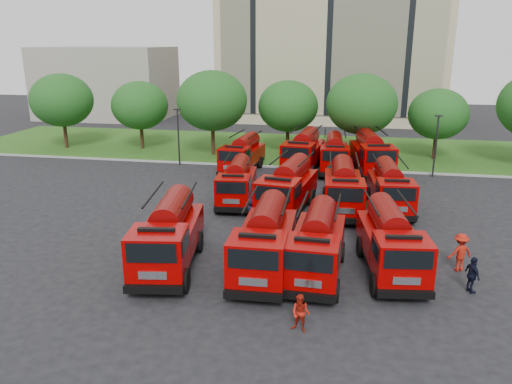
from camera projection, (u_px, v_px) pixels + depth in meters
ground at (251, 246)px, 27.38m from camera, size 140.00×140.00×0.00m
lawn at (299, 149)px, 51.82m from camera, size 70.00×16.00×0.12m
curb at (290, 167)px, 44.20m from camera, size 70.00×0.30×0.14m
apartment_building at (332, 28)px, 68.50m from camera, size 30.00×14.18×25.00m
side_building at (107, 83)px, 72.56m from camera, size 18.00×12.00×10.00m
tree_0 at (62, 100)px, 50.81m from camera, size 6.30×6.30×7.70m
tree_1 at (140, 105)px, 50.49m from camera, size 5.71×5.71×6.98m
tree_2 at (212, 101)px, 47.45m from camera, size 6.72×6.72×8.22m
tree_3 at (288, 106)px, 48.77m from camera, size 5.88×5.88×7.19m
tree_4 at (362, 104)px, 45.98m from camera, size 6.55×6.55×8.01m
tree_5 at (438, 114)px, 45.95m from camera, size 5.46×5.46×6.68m
lamp_post_0 at (178, 133)px, 44.46m from camera, size 0.60×0.25×5.11m
lamp_post_1 at (436, 142)px, 40.62m from camera, size 0.60×0.25×5.11m
fire_truck_0 at (169, 235)px, 24.51m from camera, size 3.60×7.63×3.34m
fire_truck_1 at (265, 240)px, 23.88m from camera, size 2.80×7.26×3.27m
fire_truck_2 at (317, 244)px, 23.68m from camera, size 2.71×6.90×3.10m
fire_truck_3 at (391, 241)px, 23.97m from camera, size 3.26×7.14×3.13m
fire_truck_4 at (237, 182)px, 34.39m from camera, size 2.81×6.55×2.90m
fire_truck_5 at (288, 187)px, 32.47m from camera, size 3.48×7.54×3.31m
fire_truck_6 at (343, 188)px, 32.56m from camera, size 2.86×7.14×3.20m
fire_truck_7 at (390, 188)px, 32.90m from camera, size 2.90×6.85×3.04m
fire_truck_8 at (243, 154)px, 42.61m from camera, size 2.97×6.84×3.02m
fire_truck_9 at (304, 151)px, 42.90m from camera, size 3.33×7.66×3.39m
fire_truck_10 at (334, 154)px, 42.63m from camera, size 2.72×6.85×3.07m
fire_truck_11 at (371, 154)px, 41.78m from camera, size 3.79×7.88×3.44m
firefighter_0 at (411, 291)px, 22.45m from camera, size 0.80×0.74×1.77m
firefighter_1 at (300, 331)px, 19.39m from camera, size 0.84×0.61×1.55m
firefighter_2 at (470, 292)px, 22.37m from camera, size 0.89×1.14×1.71m
firefighter_3 at (458, 270)px, 24.51m from camera, size 1.40×1.10×1.92m
firefighter_4 at (251, 225)px, 30.60m from camera, size 0.90×0.99×1.69m
firefighter_5 at (372, 234)px, 29.18m from camera, size 1.79×1.24×1.78m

